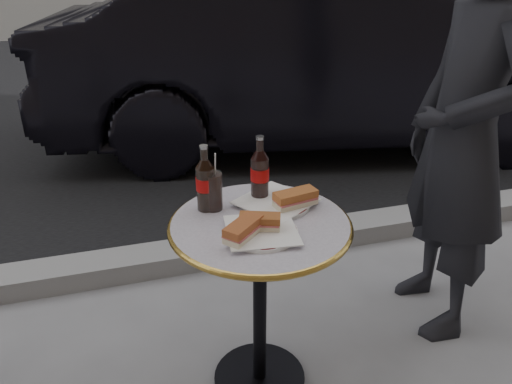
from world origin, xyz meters
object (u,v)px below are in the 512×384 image
object	(u,v)px
bistro_table	(260,308)
pedestrian	(463,139)
cola_bottle_left	(205,178)
cola_bottle_right	(260,168)
cola_glass	(213,191)
plate_left	(262,232)
plate_right	(276,203)
parked_car	(329,55)

from	to	relation	value
bistro_table	pedestrian	xyz separation A→B (m)	(0.90, 0.17, 0.51)
bistro_table	cola_bottle_left	xyz separation A→B (m)	(-0.15, 0.14, 0.49)
bistro_table	cola_bottle_right	bearing A→B (deg)	73.88
pedestrian	cola_glass	bearing A→B (deg)	-81.12
bistro_table	plate_left	distance (m)	0.38
plate_right	parked_car	distance (m)	2.71
cola_glass	cola_bottle_right	bearing A→B (deg)	8.67
parked_car	pedestrian	distance (m)	2.37
bistro_table	plate_right	bearing A→B (deg)	48.68
cola_glass	parked_car	distance (m)	2.79
bistro_table	cola_bottle_left	world-z (taller)	cola_bottle_left
plate_left	plate_right	distance (m)	0.21
cola_glass	cola_bottle_left	bearing A→B (deg)	166.52
plate_right	parked_car	world-z (taller)	parked_car
cola_glass	parked_car	bearing A→B (deg)	57.89
bistro_table	pedestrian	world-z (taller)	pedestrian
bistro_table	plate_left	xyz separation A→B (m)	(-0.02, -0.08, 0.37)
cola_bottle_left	bistro_table	bearing A→B (deg)	-42.19
plate_left	cola_glass	size ratio (longest dim) A/B	1.70
plate_right	cola_glass	bearing A→B (deg)	171.18
plate_right	cola_glass	world-z (taller)	cola_glass
plate_left	cola_bottle_left	bearing A→B (deg)	121.86
plate_left	plate_right	bearing A→B (deg)	59.02
plate_right	cola_bottle_left	world-z (taller)	cola_bottle_left
plate_right	bistro_table	bearing A→B (deg)	-131.32
cola_glass	parked_car	world-z (taller)	parked_car
pedestrian	plate_left	bearing A→B (deg)	-67.92
cola_glass	parked_car	xyz separation A→B (m)	(1.48, 2.36, -0.05)
cola_bottle_right	parked_car	bearing A→B (deg)	60.81
cola_bottle_left	parked_car	world-z (taller)	parked_car
cola_bottle_right	cola_bottle_left	bearing A→B (deg)	-173.94
cola_bottle_right	bistro_table	bearing A→B (deg)	-106.12
bistro_table	cola_glass	xyz separation A→B (m)	(-0.13, 0.13, 0.44)
cola_bottle_left	parked_car	xyz separation A→B (m)	(1.51, 2.36, -0.10)
bistro_table	plate_right	xyz separation A→B (m)	(0.09, 0.10, 0.37)
plate_right	plate_left	bearing A→B (deg)	-120.98
plate_left	cola_glass	world-z (taller)	cola_glass
parked_car	pedestrian	xyz separation A→B (m)	(-0.45, -2.32, 0.12)
bistro_table	parked_car	size ratio (longest dim) A/B	0.16
cola_glass	pedestrian	distance (m)	1.03
cola_bottle_left	cola_glass	world-z (taller)	cola_bottle_left
plate_left	cola_glass	distance (m)	0.25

